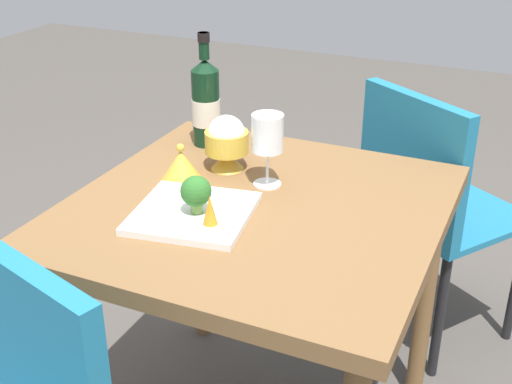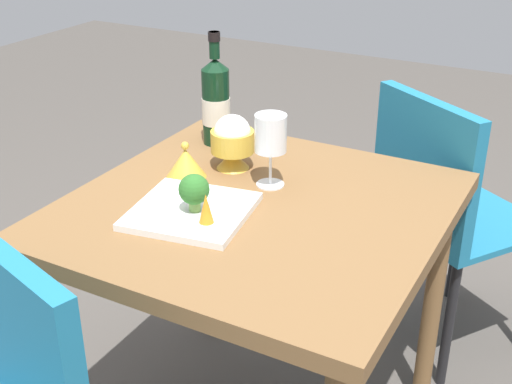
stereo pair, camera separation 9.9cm
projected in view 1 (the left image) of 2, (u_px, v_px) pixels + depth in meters
name	position (u px, v px, depth m)	size (l,w,h in m)	color
dining_table	(256.00, 238.00, 1.59)	(0.83, 0.83, 0.72)	brown
chair_by_wall	(427.00, 195.00, 2.03)	(0.56, 0.56, 0.85)	teal
wine_bottle	(206.00, 102.00, 1.83)	(0.08, 0.08, 0.31)	black
wine_glass	(268.00, 135.00, 1.59)	(0.08, 0.08, 0.18)	white
rice_bowl	(227.00, 141.00, 1.70)	(0.11, 0.11, 0.14)	gold
rice_bowl_lid	(181.00, 165.00, 1.66)	(0.10, 0.10, 0.09)	gold
serving_plate	(193.00, 213.00, 1.50)	(0.29, 0.29, 0.02)	white
broccoli_floret	(196.00, 192.00, 1.46)	(0.07, 0.07, 0.09)	#729E4C
carrot_garnish_left	(210.00, 210.00, 1.42)	(0.03, 0.03, 0.07)	orange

